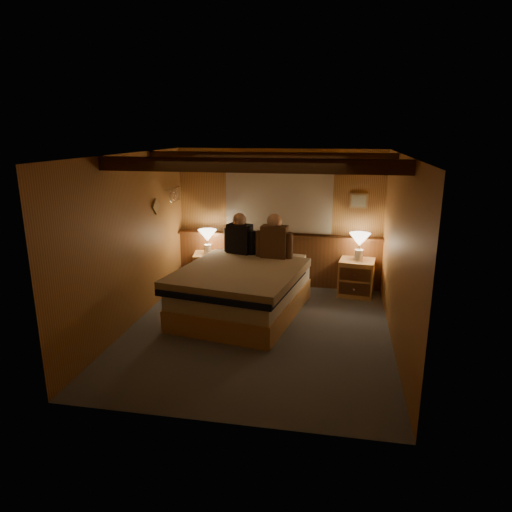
% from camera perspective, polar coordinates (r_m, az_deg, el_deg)
% --- Properties ---
extents(floor, '(4.20, 4.20, 0.00)m').
position_cam_1_polar(floor, '(6.42, 0.22, -9.34)').
color(floor, '#535862').
rests_on(floor, ground).
extents(ceiling, '(4.20, 4.20, 0.00)m').
position_cam_1_polar(ceiling, '(5.84, 0.24, 12.57)').
color(ceiling, gold).
rests_on(ceiling, wall_back).
extents(wall_back, '(3.60, 0.00, 3.60)m').
position_cam_1_polar(wall_back, '(8.05, 2.89, 4.72)').
color(wall_back, '#AF7D3E').
rests_on(wall_back, floor).
extents(wall_left, '(0.00, 4.20, 4.20)m').
position_cam_1_polar(wall_left, '(6.57, -15.41, 1.75)').
color(wall_left, '#AF7D3E').
rests_on(wall_left, floor).
extents(wall_right, '(0.00, 4.20, 4.20)m').
position_cam_1_polar(wall_right, '(5.98, 17.46, 0.26)').
color(wall_right, '#AF7D3E').
rests_on(wall_right, floor).
extents(wall_front, '(3.60, 0.00, 3.60)m').
position_cam_1_polar(wall_front, '(4.07, -5.05, -6.12)').
color(wall_front, '#AF7D3E').
rests_on(wall_front, floor).
extents(wainscot, '(3.60, 0.23, 0.94)m').
position_cam_1_polar(wainscot, '(8.15, 2.76, -0.31)').
color(wainscot, brown).
rests_on(wainscot, wall_back).
extents(curtain_window, '(2.18, 0.09, 1.11)m').
position_cam_1_polar(curtain_window, '(7.93, 2.85, 6.91)').
color(curtain_window, '#462811').
rests_on(curtain_window, wall_back).
extents(ceiling_beams, '(3.60, 1.65, 0.16)m').
position_cam_1_polar(ceiling_beams, '(5.99, 0.50, 11.78)').
color(ceiling_beams, '#462811').
rests_on(ceiling_beams, ceiling).
extents(coat_rail, '(0.05, 0.55, 0.24)m').
position_cam_1_polar(coat_rail, '(7.89, -10.18, 7.72)').
color(coat_rail, silver).
rests_on(coat_rail, wall_left).
extents(framed_print, '(0.30, 0.04, 0.25)m').
position_cam_1_polar(framed_print, '(7.91, 12.71, 6.74)').
color(framed_print, tan).
rests_on(framed_print, wall_back).
extents(bed, '(1.98, 2.40, 0.74)m').
position_cam_1_polar(bed, '(6.87, -1.72, -4.24)').
color(bed, tan).
rests_on(bed, floor).
extents(nightstand_left, '(0.63, 0.59, 0.60)m').
position_cam_1_polar(nightstand_left, '(8.15, -5.76, -1.73)').
color(nightstand_left, tan).
rests_on(nightstand_left, floor).
extents(nightstand_right, '(0.62, 0.57, 0.61)m').
position_cam_1_polar(nightstand_right, '(7.84, 12.42, -2.65)').
color(nightstand_right, tan).
rests_on(nightstand_right, floor).
extents(lamp_left, '(0.33, 0.33, 0.43)m').
position_cam_1_polar(lamp_left, '(8.00, -6.08, 2.39)').
color(lamp_left, white).
rests_on(lamp_left, nightstand_left).
extents(lamp_right, '(0.35, 0.35, 0.45)m').
position_cam_1_polar(lamp_right, '(7.70, 12.82, 1.81)').
color(lamp_right, white).
rests_on(lamp_right, nightstand_right).
extents(person_left, '(0.56, 0.32, 0.70)m').
position_cam_1_polar(person_left, '(7.49, -2.06, 2.42)').
color(person_left, black).
rests_on(person_left, bed).
extents(person_right, '(0.60, 0.27, 0.73)m').
position_cam_1_polar(person_right, '(7.23, 2.30, 2.07)').
color(person_right, '#4C311E').
rests_on(person_right, bed).
extents(duffel_bag, '(0.51, 0.36, 0.33)m').
position_cam_1_polar(duffel_bag, '(7.68, -7.47, -4.08)').
color(duffel_bag, black).
rests_on(duffel_bag, floor).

